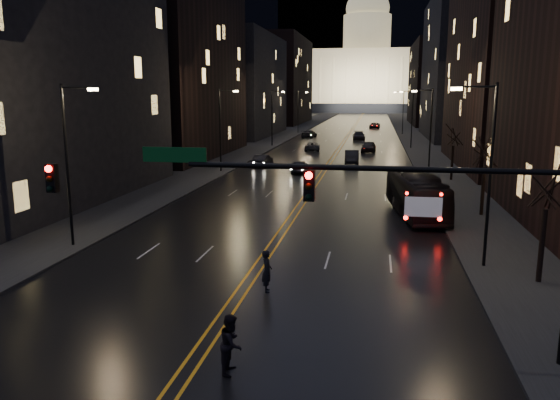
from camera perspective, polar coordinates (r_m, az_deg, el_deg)
The scene contains 36 objects.
ground at distance 19.88m, azimuth -7.49°, elevation -14.31°, with size 900.00×900.00×0.00m, color black.
road at distance 147.45m, azimuth 7.82°, elevation 7.69°, with size 20.00×320.00×0.02m, color black.
sidewalk_left at distance 148.63m, azimuth 2.37°, elevation 7.84°, with size 8.00×320.00×0.16m, color black.
sidewalk_right at distance 147.58m, azimuth 13.30°, elevation 7.53°, with size 8.00×320.00×0.16m, color black.
center_line at distance 147.45m, azimuth 7.82°, elevation 7.70°, with size 0.62×320.00×0.01m, color orange.
building_left_near at distance 47.32m, azimuth -24.91°, elevation 13.13°, with size 12.00×28.00×22.00m, color black.
building_left_mid at distance 76.09m, azimuth -10.90°, elevation 15.05°, with size 12.00×30.00×28.00m, color black.
building_left_far at distance 112.29m, azimuth -3.84°, elevation 11.84°, with size 12.00×34.00×20.00m, color black.
building_left_dist at distance 159.36m, azimuth 0.34°, elevation 12.35°, with size 12.00×40.00×24.00m, color black.
building_right_mid at distance 110.28m, azimuth 18.45°, elevation 12.88°, with size 12.00×34.00×26.00m, color black.
building_right_dist at distance 157.88m, azimuth 15.87°, elevation 11.59°, with size 12.00×40.00×22.00m, color black.
mountain_ridge at distance 402.58m, azimuth 15.57°, elevation 18.78°, with size 520.00×60.00×130.00m, color black.
capitol at distance 267.30m, azimuth 8.95°, elevation 12.82°, with size 90.00×50.00×58.50m.
traffic_signal at distance 17.43m, azimuth 10.94°, elevation -0.34°, with size 17.29×0.45×7.00m.
streetlamp_right_near at distance 27.82m, azimuth 20.80°, elevation 3.32°, with size 2.13×0.25×9.00m.
streetlamp_left_near at distance 31.83m, azimuth -21.12°, elevation 4.20°, with size 2.13×0.25×9.00m.
streetlamp_right_mid at distance 57.44m, azimuth 15.29°, elevation 7.30°, with size 2.13×0.25×9.00m.
streetlamp_left_mid at distance 59.49m, azimuth -6.11°, elevation 7.74°, with size 2.13×0.25×9.00m.
streetlamp_right_far at distance 87.33m, azimuth 13.53°, elevation 8.55°, with size 2.13×0.25×9.00m.
streetlamp_left_far at distance 88.69m, azimuth -0.72°, elevation 8.89°, with size 2.13×0.25×9.00m.
streetlamp_right_dist at distance 117.27m, azimuth 12.66°, elevation 9.16°, with size 2.13×0.25×9.00m.
streetlamp_left_dist at distance 118.28m, azimuth 1.99°, elevation 9.43°, with size 2.13×0.25×9.00m.
tree_right_near at distance 26.48m, azimuth 26.16°, elevation 1.33°, with size 2.40×2.40×6.65m.
tree_right_mid at distance 40.00m, azimuth 20.69°, elevation 4.68°, with size 2.40×2.40×6.65m.
tree_right_far at distance 55.74m, azimuth 17.70°, elevation 6.49°, with size 2.40×2.40×6.65m.
bus at distance 39.72m, azimuth 14.03°, elevation 0.59°, with size 2.50×10.67×2.97m, color black.
oncoming_car_a at distance 59.24m, azimuth 2.04°, elevation 3.55°, with size 1.71×4.24×1.45m, color black.
oncoming_car_b at distance 64.21m, azimuth -1.84°, elevation 4.13°, with size 1.52×4.36×1.44m, color black.
oncoming_car_c at distance 82.49m, azimuth 3.40°, elevation 5.62°, with size 2.17×4.70×1.31m, color black.
oncoming_car_d at distance 106.46m, azimuth 3.05°, elevation 6.91°, with size 2.13×5.24×1.52m, color black.
receding_car_a at distance 67.96m, azimuth 7.50°, elevation 4.50°, with size 1.70×4.87×1.60m, color black.
receding_car_b at distance 81.10m, azimuth 9.24°, elevation 5.52°, with size 1.93×4.80×1.64m, color black.
receding_car_c at distance 102.30m, azimuth 8.24°, elevation 6.65°, with size 2.17×5.35×1.55m, color black.
receding_car_d at distance 138.05m, azimuth 9.86°, elevation 7.69°, with size 2.32×5.03×1.40m, color black.
pedestrian_a at distance 23.77m, azimuth -1.38°, elevation -7.45°, with size 0.68×0.45×1.88m, color black.
pedestrian_b at distance 17.39m, azimuth -5.09°, elevation -14.71°, with size 0.92×0.50×1.88m, color black.
Camera 1 is at (5.54, -17.10, 8.50)m, focal length 35.00 mm.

